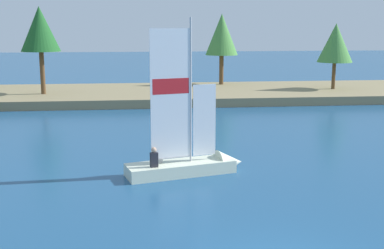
# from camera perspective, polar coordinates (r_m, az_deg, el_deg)

# --- Properties ---
(shore_bank) EXTENTS (80.00, 10.39, 0.64)m
(shore_bank) POSITION_cam_1_polar(r_m,az_deg,el_deg) (40.24, -1.37, 3.54)
(shore_bank) COLOR #897A56
(shore_bank) RESTS_ON ground
(shoreline_tree_midleft) EXTENTS (2.90, 2.90, 6.51)m
(shoreline_tree_midleft) POSITION_cam_1_polar(r_m,az_deg,el_deg) (39.12, -17.02, 10.37)
(shoreline_tree_midleft) COLOR brown
(shoreline_tree_midleft) RESTS_ON shore_bank
(shoreline_tree_centre) EXTENTS (2.82, 2.82, 6.10)m
(shoreline_tree_centre) POSITION_cam_1_polar(r_m,az_deg,el_deg) (43.78, 3.43, 10.22)
(shoreline_tree_centre) COLOR brown
(shoreline_tree_centre) RESTS_ON shore_bank
(shoreline_tree_midright) EXTENTS (2.81, 2.81, 5.27)m
(shoreline_tree_midright) POSITION_cam_1_polar(r_m,az_deg,el_deg) (42.13, 16.10, 8.95)
(shoreline_tree_midright) COLOR brown
(shoreline_tree_midright) RESTS_ON shore_bank
(sailboat) EXTENTS (4.95, 2.39, 6.39)m
(sailboat) POSITION_cam_1_polar(r_m,az_deg,el_deg) (19.80, 0.42, -4.14)
(sailboat) COLOR silver
(sailboat) RESTS_ON ground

